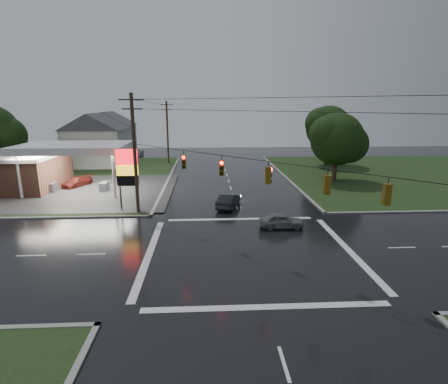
{
  "coord_description": "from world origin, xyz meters",
  "views": [
    {
      "loc": [
        -3.0,
        -22.64,
        10.03
      ],
      "look_at": [
        -1.55,
        5.12,
        3.0
      ],
      "focal_mm": 28.0,
      "sensor_mm": 36.0,
      "label": 1
    }
  ],
  "objects_px": {
    "car_crossing": "(281,221)",
    "car_pump": "(77,182)",
    "pylon_sign": "(127,169)",
    "utility_pole_nw": "(135,153)",
    "tree_ne_far": "(329,128)",
    "tree_ne_near": "(338,139)",
    "utility_pole_n": "(167,131)",
    "car_north": "(229,200)",
    "gas_station": "(16,168)",
    "house_near": "(96,139)",
    "house_far": "(110,133)"
  },
  "relations": [
    {
      "from": "pylon_sign",
      "to": "car_pump",
      "type": "height_order",
      "value": "pylon_sign"
    },
    {
      "from": "tree_ne_near",
      "to": "car_crossing",
      "type": "height_order",
      "value": "tree_ne_near"
    },
    {
      "from": "pylon_sign",
      "to": "tree_ne_near",
      "type": "relative_size",
      "value": 0.67
    },
    {
      "from": "utility_pole_nw",
      "to": "utility_pole_n",
      "type": "height_order",
      "value": "utility_pole_nw"
    },
    {
      "from": "car_crossing",
      "to": "pylon_sign",
      "type": "bearing_deg",
      "value": 68.12
    },
    {
      "from": "utility_pole_n",
      "to": "car_crossing",
      "type": "distance_m",
      "value": 36.1
    },
    {
      "from": "gas_station",
      "to": "car_pump",
      "type": "xyz_separation_m",
      "value": [
        6.6,
        0.96,
        -1.93
      ]
    },
    {
      "from": "house_near",
      "to": "tree_ne_near",
      "type": "distance_m",
      "value": 37.8
    },
    {
      "from": "pylon_sign",
      "to": "car_crossing",
      "type": "height_order",
      "value": "pylon_sign"
    },
    {
      "from": "gas_station",
      "to": "tree_ne_far",
      "type": "distance_m",
      "value": 45.29
    },
    {
      "from": "utility_pole_n",
      "to": "car_north",
      "type": "distance_m",
      "value": 29.02
    },
    {
      "from": "tree_ne_far",
      "to": "car_crossing",
      "type": "xyz_separation_m",
      "value": [
        -13.97,
        -29.45,
        -5.55
      ]
    },
    {
      "from": "house_far",
      "to": "car_north",
      "type": "bearing_deg",
      "value": -60.43
    },
    {
      "from": "utility_pole_nw",
      "to": "car_pump",
      "type": "distance_m",
      "value": 15.57
    },
    {
      "from": "tree_ne_far",
      "to": "tree_ne_near",
      "type": "bearing_deg",
      "value": -104.07
    },
    {
      "from": "gas_station",
      "to": "tree_ne_far",
      "type": "xyz_separation_m",
      "value": [
        42.83,
        14.29,
        3.63
      ]
    },
    {
      "from": "utility_pole_n",
      "to": "house_near",
      "type": "relative_size",
      "value": 0.95
    },
    {
      "from": "tree_ne_far",
      "to": "car_north",
      "type": "xyz_separation_m",
      "value": [
        -17.95,
        -23.26,
        -5.47
      ]
    },
    {
      "from": "pylon_sign",
      "to": "utility_pole_nw",
      "type": "relative_size",
      "value": 0.55
    },
    {
      "from": "pylon_sign",
      "to": "utility_pole_nw",
      "type": "bearing_deg",
      "value": -45.0
    },
    {
      "from": "house_near",
      "to": "car_crossing",
      "type": "bearing_deg",
      "value": -52.51
    },
    {
      "from": "gas_station",
      "to": "utility_pole_n",
      "type": "distance_m",
      "value": 24.6
    },
    {
      "from": "utility_pole_nw",
      "to": "gas_station",
      "type": "bearing_deg",
      "value": 147.77
    },
    {
      "from": "gas_station",
      "to": "pylon_sign",
      "type": "height_order",
      "value": "pylon_sign"
    },
    {
      "from": "car_crossing",
      "to": "car_pump",
      "type": "relative_size",
      "value": 0.87
    },
    {
      "from": "car_north",
      "to": "car_crossing",
      "type": "height_order",
      "value": "car_north"
    },
    {
      "from": "utility_pole_nw",
      "to": "tree_ne_far",
      "type": "bearing_deg",
      "value": 42.59
    },
    {
      "from": "utility_pole_nw",
      "to": "house_near",
      "type": "distance_m",
      "value": 28.9
    },
    {
      "from": "house_near",
      "to": "car_north",
      "type": "height_order",
      "value": "house_near"
    },
    {
      "from": "car_crossing",
      "to": "car_pump",
      "type": "height_order",
      "value": "car_crossing"
    },
    {
      "from": "utility_pole_n",
      "to": "car_north",
      "type": "bearing_deg",
      "value": -72.31
    },
    {
      "from": "utility_pole_nw",
      "to": "car_crossing",
      "type": "xyz_separation_m",
      "value": [
        12.68,
        -4.95,
        -5.09
      ]
    },
    {
      "from": "gas_station",
      "to": "pylon_sign",
      "type": "distance_m",
      "value": 17.81
    },
    {
      "from": "car_north",
      "to": "tree_ne_far",
      "type": "bearing_deg",
      "value": -108.67
    },
    {
      "from": "tree_ne_near",
      "to": "car_crossing",
      "type": "relative_size",
      "value": 2.43
    },
    {
      "from": "pylon_sign",
      "to": "car_pump",
      "type": "bearing_deg",
      "value": 130.17
    },
    {
      "from": "house_near",
      "to": "utility_pole_nw",
      "type": "bearing_deg",
      "value": -66.63
    },
    {
      "from": "gas_station",
      "to": "pylon_sign",
      "type": "xyz_separation_m",
      "value": [
        15.18,
        -9.2,
        1.46
      ]
    },
    {
      "from": "utility_pole_n",
      "to": "car_north",
      "type": "xyz_separation_m",
      "value": [
        8.7,
        -27.27,
        -4.76
      ]
    },
    {
      "from": "house_far",
      "to": "house_near",
      "type": "bearing_deg",
      "value": -85.24
    },
    {
      "from": "tree_ne_far",
      "to": "pylon_sign",
      "type": "bearing_deg",
      "value": -139.65
    },
    {
      "from": "house_near",
      "to": "car_crossing",
      "type": "height_order",
      "value": "house_near"
    },
    {
      "from": "gas_station",
      "to": "utility_pole_n",
      "type": "bearing_deg",
      "value": 48.53
    },
    {
      "from": "tree_ne_far",
      "to": "car_north",
      "type": "distance_m",
      "value": 29.89
    },
    {
      "from": "gas_station",
      "to": "tree_ne_near",
      "type": "xyz_separation_m",
      "value": [
        39.82,
        2.29,
        3.01
      ]
    },
    {
      "from": "car_crossing",
      "to": "car_pump",
      "type": "distance_m",
      "value": 27.48
    },
    {
      "from": "house_near",
      "to": "tree_ne_far",
      "type": "distance_m",
      "value": 38.19
    },
    {
      "from": "car_north",
      "to": "car_pump",
      "type": "relative_size",
      "value": 1.01
    },
    {
      "from": "tree_ne_near",
      "to": "house_far",
      "type": "bearing_deg",
      "value": 144.23
    },
    {
      "from": "gas_station",
      "to": "utility_pole_nw",
      "type": "distance_m",
      "value": 19.38
    }
  ]
}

